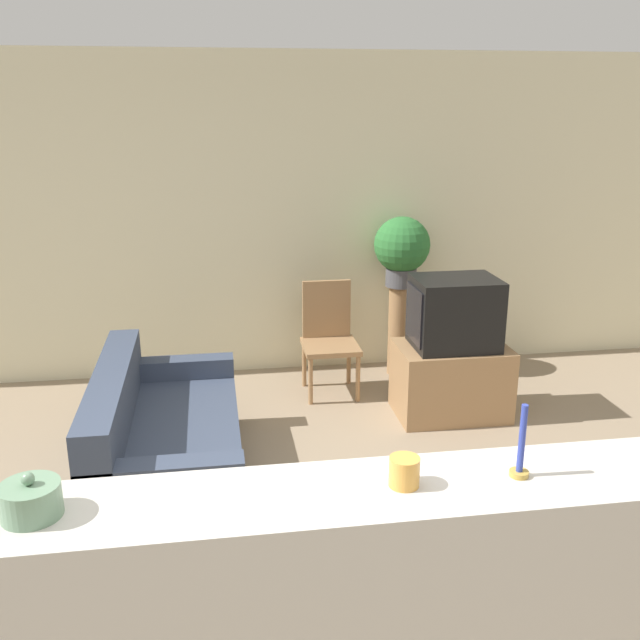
# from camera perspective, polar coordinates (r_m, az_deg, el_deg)

# --- Properties ---
(ground_plane) EXTENTS (14.00, 14.00, 0.00)m
(ground_plane) POSITION_cam_1_polar(r_m,az_deg,el_deg) (3.49, 0.33, -24.18)
(ground_plane) COLOR gray
(wall_back) EXTENTS (9.00, 0.06, 2.70)m
(wall_back) POSITION_cam_1_polar(r_m,az_deg,el_deg) (6.11, -4.81, 8.11)
(wall_back) COLOR beige
(wall_back) RESTS_ON ground_plane
(couch) EXTENTS (0.85, 1.70, 0.75)m
(couch) POSITION_cam_1_polar(r_m,az_deg,el_deg) (4.60, -12.45, -9.62)
(couch) COLOR #384256
(couch) RESTS_ON ground_plane
(tv_stand) EXTENTS (0.82, 0.55, 0.55)m
(tv_stand) POSITION_cam_1_polar(r_m,az_deg,el_deg) (5.51, 10.43, -4.77)
(tv_stand) COLOR #9E754C
(tv_stand) RESTS_ON ground_plane
(television) EXTENTS (0.62, 0.47, 0.52)m
(television) POSITION_cam_1_polar(r_m,az_deg,el_deg) (5.33, 10.67, 0.57)
(television) COLOR black
(television) RESTS_ON tv_stand
(wooden_chair) EXTENTS (0.44, 0.44, 0.90)m
(wooden_chair) POSITION_cam_1_polar(r_m,az_deg,el_deg) (5.80, 0.71, -1.12)
(wooden_chair) COLOR #9E754C
(wooden_chair) RESTS_ON ground_plane
(plant_stand) EXTENTS (0.19, 0.19, 0.79)m
(plant_stand) POSITION_cam_1_polar(r_m,az_deg,el_deg) (6.23, 6.35, -0.79)
(plant_stand) COLOR #9E754C
(plant_stand) RESTS_ON ground_plane
(potted_plant) EXTENTS (0.47, 0.47, 0.59)m
(potted_plant) POSITION_cam_1_polar(r_m,az_deg,el_deg) (6.05, 6.57, 5.77)
(potted_plant) COLOR #4C4C51
(potted_plant) RESTS_ON plant_stand
(foreground_counter) EXTENTS (2.94, 0.44, 1.01)m
(foreground_counter) POSITION_cam_1_polar(r_m,az_deg,el_deg) (2.83, 1.87, -22.29)
(foreground_counter) COLOR beige
(foreground_counter) RESTS_ON ground_plane
(decorative_bowl) EXTENTS (0.20, 0.20, 0.16)m
(decorative_bowl) POSITION_cam_1_polar(r_m,az_deg,el_deg) (2.55, -22.14, -13.19)
(decorative_bowl) COLOR gray
(decorative_bowl) RESTS_ON foreground_counter
(candle_jar) EXTENTS (0.11, 0.11, 0.11)m
(candle_jar) POSITION_cam_1_polar(r_m,az_deg,el_deg) (2.56, 6.76, -11.96)
(candle_jar) COLOR gold
(candle_jar) RESTS_ON foreground_counter
(candlestick) EXTENTS (0.07, 0.07, 0.28)m
(candlestick) POSITION_cam_1_polar(r_m,az_deg,el_deg) (2.68, 15.77, -10.16)
(candlestick) COLOR #B7933D
(candlestick) RESTS_ON foreground_counter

